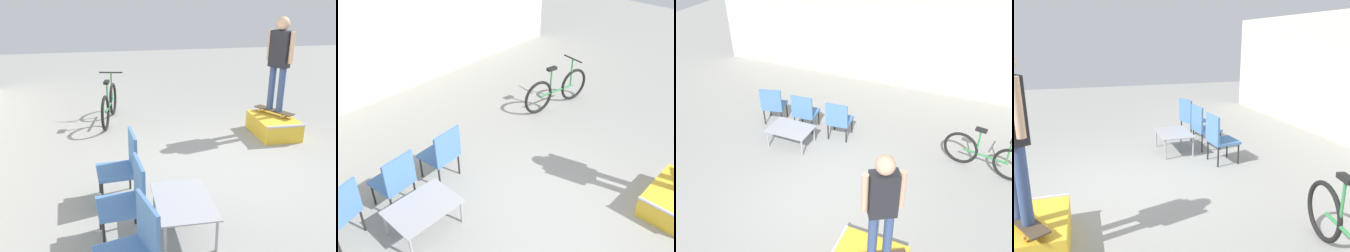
% 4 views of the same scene
% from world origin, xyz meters
% --- Properties ---
extents(ground_plane, '(24.00, 24.00, 0.00)m').
position_xyz_m(ground_plane, '(0.00, 0.00, 0.00)').
color(ground_plane, gray).
extents(house_wall_back, '(12.00, 0.06, 3.00)m').
position_xyz_m(house_wall_back, '(0.00, 5.14, 1.50)').
color(house_wall_back, beige).
rests_on(house_wall_back, ground_plane).
extents(coffee_table, '(0.97, 0.69, 0.43)m').
position_xyz_m(coffee_table, '(-1.44, 1.27, 0.39)').
color(coffee_table, '#9E9EA3').
rests_on(coffee_table, ground_plane).
extents(patio_chair_left, '(0.63, 0.63, 0.98)m').
position_xyz_m(patio_chair_left, '(-2.30, 1.94, 0.54)').
color(patio_chair_left, black).
rests_on(patio_chair_left, ground_plane).
extents(patio_chair_center, '(0.57, 0.57, 0.98)m').
position_xyz_m(patio_chair_center, '(-1.43, 1.93, 0.54)').
color(patio_chair_center, black).
rests_on(patio_chair_center, ground_plane).
extents(patio_chair_right, '(0.56, 0.56, 0.98)m').
position_xyz_m(patio_chair_right, '(-0.55, 1.93, 0.54)').
color(patio_chair_right, black).
rests_on(patio_chair_right, ground_plane).
extents(bicycle, '(1.74, 0.53, 1.02)m').
position_xyz_m(bicycle, '(2.69, 2.03, 0.39)').
color(bicycle, black).
rests_on(bicycle, ground_plane).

